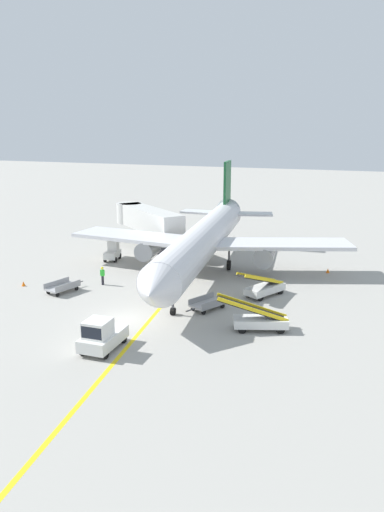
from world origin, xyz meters
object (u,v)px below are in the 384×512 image
object	(u,v)px
belt_loader_forward_hold	(264,287)
belt_loader_aft_hold	(259,320)
baggage_tug_near_wing	(113,252)
baggage_cart_loaded	(63,287)
safety_cone_nose_left	(23,284)
safety_cone_nose_right	(328,271)
pushback_tug	(102,336)
ground_crew_marshaller	(102,275)
airliner	(205,239)
jet_bridge	(145,218)
baggage_cart_empty_trailing	(208,304)

from	to	relation	value
belt_loader_forward_hold	belt_loader_aft_hold	bearing A→B (deg)	-78.50
baggage_tug_near_wing	baggage_cart_loaded	size ratio (longest dim) A/B	0.69
baggage_cart_loaded	safety_cone_nose_left	size ratio (longest dim) A/B	8.73
baggage_tug_near_wing	safety_cone_nose_left	size ratio (longest dim) A/B	5.99
safety_cone_nose_right	baggage_cart_loaded	bearing A→B (deg)	-144.10
pushback_tug	ground_crew_marshaller	bearing A→B (deg)	121.92
pushback_tug	safety_cone_nose_right	bearing A→B (deg)	64.89
airliner	baggage_tug_near_wing	distance (m)	11.23
pushback_tug	baggage_cart_loaded	xyz separation A→B (m)	(-9.53, 8.78, -0.53)
airliner	safety_cone_nose_right	world-z (taller)	airliner
jet_bridge	baggage_cart_loaded	size ratio (longest dim) A/B	3.07
jet_bridge	ground_crew_marshaller	size ratio (longest dim) A/B	6.92
belt_loader_aft_hold	baggage_tug_near_wing	bearing A→B (deg)	146.65
safety_cone_nose_right	belt_loader_forward_hold	bearing A→B (deg)	-113.88
baggage_tug_near_wing	airliner	bearing A→B (deg)	-3.51
baggage_cart_loaded	safety_cone_nose_left	world-z (taller)	baggage_cart_loaded
airliner	jet_bridge	distance (m)	12.63
safety_cone_nose_left	belt_loader_forward_hold	bearing A→B (deg)	14.83
pushback_tug	baggage_tug_near_wing	distance (m)	22.92
baggage_cart_loaded	safety_cone_nose_left	bearing A→B (deg)	178.86
pushback_tug	ground_crew_marshaller	size ratio (longest dim) A/B	2.18
baggage_tug_near_wing	safety_cone_nose_left	bearing A→B (deg)	-103.59
baggage_tug_near_wing	baggage_cart_empty_trailing	world-z (taller)	baggage_tug_near_wing
baggage_tug_near_wing	belt_loader_forward_hold	size ratio (longest dim) A/B	0.52
baggage_tug_near_wing	belt_loader_aft_hold	xyz separation A→B (m)	(19.70, -12.96, -0.15)
jet_bridge	baggage_cart_loaded	xyz separation A→B (m)	(1.11, -17.76, -3.07)
belt_loader_forward_hold	ground_crew_marshaller	xyz separation A→B (m)	(-14.42, -2.48, 0.13)
belt_loader_aft_hold	ground_crew_marshaller	size ratio (longest dim) A/B	3.01
airliner	belt_loader_forward_hold	distance (m)	9.17
baggage_cart_loaded	safety_cone_nose_left	xyz separation A→B (m)	(-4.37, 0.09, -0.25)
safety_cone_nose_right	ground_crew_marshaller	bearing A→B (deg)	-147.52
jet_bridge	baggage_cart_loaded	bearing A→B (deg)	-86.41
pushback_tug	baggage_cart_loaded	world-z (taller)	pushback_tug
baggage_tug_near_wing	baggage_cart_loaded	distance (m)	11.34
baggage_tug_near_wing	belt_loader_forward_hold	bearing A→B (deg)	-17.08
airliner	baggage_cart_empty_trailing	distance (m)	10.97
belt_loader_forward_hold	belt_loader_aft_hold	xyz separation A→B (m)	(1.50, -7.37, 0.00)
airliner	safety_cone_nose_left	world-z (taller)	airliner
belt_loader_forward_hold	safety_cone_nose_left	distance (m)	21.61
safety_cone_nose_left	airliner	bearing A→B (deg)	37.51
baggage_tug_near_wing	belt_loader_forward_hold	xyz separation A→B (m)	(18.20, -5.59, -0.15)
airliner	ground_crew_marshaller	bearing A→B (deg)	-134.01
airliner	baggage_cart_loaded	distance (m)	14.33
belt_loader_aft_hold	baggage_cart_loaded	size ratio (longest dim) A/B	1.33
baggage_cart_empty_trailing	safety_cone_nose_left	xyz separation A→B (m)	(-17.61, -0.67, -0.25)
baggage_cart_loaded	safety_cone_nose_right	distance (m)	25.49
baggage_cart_loaded	safety_cone_nose_right	world-z (taller)	baggage_cart_loaded
pushback_tug	safety_cone_nose_right	xyz separation A→B (m)	(11.12, 23.73, -0.77)
jet_bridge	pushback_tug	distance (m)	28.71
baggage_tug_near_wing	baggage_cart_empty_trailing	size ratio (longest dim) A/B	0.70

